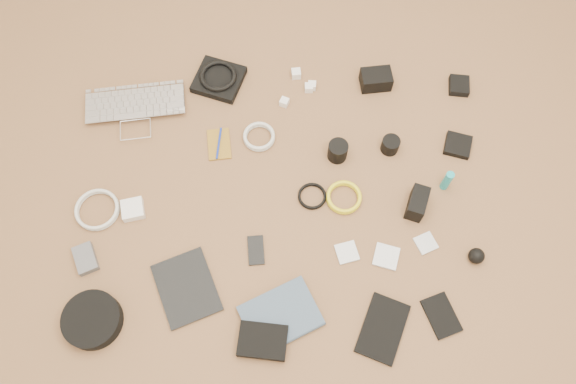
{
  "coord_description": "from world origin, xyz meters",
  "views": [
    {
      "loc": [
        0.04,
        -0.74,
        1.77
      ],
      "look_at": [
        0.06,
        0.03,
        0.02
      ],
      "focal_mm": 35.0,
      "sensor_mm": 36.0,
      "label": 1
    }
  ],
  "objects_px": {
    "dslr_camera": "(376,80)",
    "phone": "(256,250)",
    "headphone_case": "(92,320)",
    "paperback": "(293,341)",
    "laptop": "(136,115)",
    "tablet": "(187,288)"
  },
  "relations": [
    {
      "from": "laptop",
      "to": "dslr_camera",
      "type": "relative_size",
      "value": 3.25
    },
    {
      "from": "laptop",
      "to": "dslr_camera",
      "type": "bearing_deg",
      "value": 2.04
    },
    {
      "from": "tablet",
      "to": "phone",
      "type": "height_order",
      "value": "tablet"
    },
    {
      "from": "tablet",
      "to": "phone",
      "type": "xyz_separation_m",
      "value": [
        0.22,
        0.12,
        -0.0
      ]
    },
    {
      "from": "phone",
      "to": "headphone_case",
      "type": "height_order",
      "value": "headphone_case"
    },
    {
      "from": "dslr_camera",
      "to": "paperback",
      "type": "bearing_deg",
      "value": -114.9
    },
    {
      "from": "laptop",
      "to": "headphone_case",
      "type": "bearing_deg",
      "value": -101.2
    },
    {
      "from": "dslr_camera",
      "to": "headphone_case",
      "type": "distance_m",
      "value": 1.29
    },
    {
      "from": "headphone_case",
      "to": "paperback",
      "type": "xyz_separation_m",
      "value": [
        0.62,
        -0.08,
        -0.01
      ]
    },
    {
      "from": "phone",
      "to": "paperback",
      "type": "height_order",
      "value": "paperback"
    },
    {
      "from": "headphone_case",
      "to": "paperback",
      "type": "relative_size",
      "value": 0.79
    },
    {
      "from": "phone",
      "to": "tablet",
      "type": "bearing_deg",
      "value": -155.03
    },
    {
      "from": "laptop",
      "to": "phone",
      "type": "height_order",
      "value": "laptop"
    },
    {
      "from": "dslr_camera",
      "to": "paperback",
      "type": "distance_m",
      "value": 1.0
    },
    {
      "from": "laptop",
      "to": "dslr_camera",
      "type": "distance_m",
      "value": 0.89
    },
    {
      "from": "dslr_camera",
      "to": "tablet",
      "type": "bearing_deg",
      "value": -136.57
    },
    {
      "from": "dslr_camera",
      "to": "phone",
      "type": "bearing_deg",
      "value": -130.15
    },
    {
      "from": "dslr_camera",
      "to": "phone",
      "type": "xyz_separation_m",
      "value": [
        -0.45,
        -0.64,
        -0.03
      ]
    },
    {
      "from": "phone",
      "to": "headphone_case",
      "type": "xyz_separation_m",
      "value": [
        -0.51,
        -0.22,
        0.02
      ]
    },
    {
      "from": "dslr_camera",
      "to": "paperback",
      "type": "height_order",
      "value": "dslr_camera"
    },
    {
      "from": "dslr_camera",
      "to": "phone",
      "type": "height_order",
      "value": "dslr_camera"
    },
    {
      "from": "laptop",
      "to": "headphone_case",
      "type": "relative_size",
      "value": 2.0
    }
  ]
}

